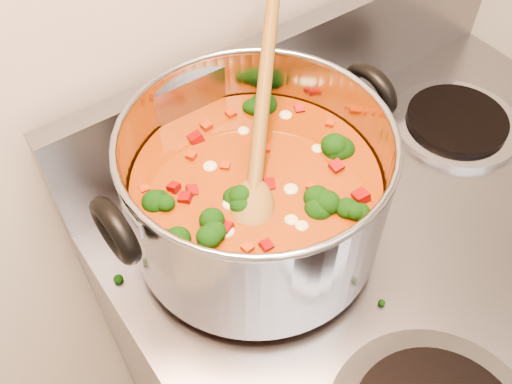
{
  "coord_description": "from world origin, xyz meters",
  "views": [
    {
      "loc": [
        -0.38,
        0.98,
        1.51
      ],
      "look_at": [
        -0.14,
        1.31,
        1.01
      ],
      "focal_mm": 40.0,
      "sensor_mm": 36.0,
      "label": 1
    }
  ],
  "objects": [
    {
      "name": "wooden_spoon",
      "position": [
        -0.13,
        1.33,
        1.06
      ],
      "size": [
        0.22,
        0.25,
        0.13
      ],
      "rotation": [
        0.0,
        0.0,
        0.85
      ],
      "color": "brown",
      "rests_on": "stockpot"
    },
    {
      "name": "electric_range",
      "position": [
        0.04,
        1.16,
        0.47
      ],
      "size": [
        0.74,
        0.67,
        1.08
      ],
      "color": "gray",
      "rests_on": "ground"
    },
    {
      "name": "stockpot",
      "position": [
        -0.14,
        1.31,
        1.01
      ],
      "size": [
        0.35,
        0.3,
        0.18
      ],
      "rotation": [
        0.0,
        0.0,
        0.03
      ],
      "color": "#A1A1A9",
      "rests_on": "electric_range"
    },
    {
      "name": "cooktop_crumbs",
      "position": [
        -0.2,
        1.26,
        0.92
      ],
      "size": [
        0.28,
        0.34,
        0.01
      ],
      "color": "black",
      "rests_on": "electric_range"
    }
  ]
}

